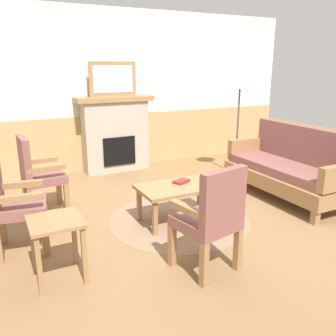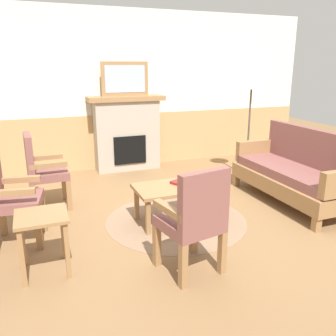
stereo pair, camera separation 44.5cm
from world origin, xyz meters
name	(u,v)px [view 1 (the left image)]	position (x,y,z in m)	size (l,w,h in m)	color
ground_plane	(181,219)	(0.00, 0.00, 0.00)	(14.00, 14.00, 0.00)	olive
wall_back	(109,93)	(0.00, 2.60, 1.31)	(7.20, 0.14, 2.70)	silver
fireplace	(115,133)	(0.00, 2.35, 0.65)	(1.30, 0.44, 1.28)	#A39989
framed_picture	(113,79)	(0.00, 2.35, 1.56)	(0.80, 0.04, 0.56)	olive
couch	(287,170)	(1.67, 0.00, 0.40)	(0.70, 1.80, 0.98)	olive
coffee_table	(179,190)	(-0.04, -0.02, 0.39)	(0.96, 0.56, 0.44)	olive
round_rug	(179,220)	(-0.04, -0.02, 0.00)	(1.67, 1.67, 0.01)	#896B51
book_on_table	(181,181)	(0.03, 0.06, 0.46)	(0.20, 0.13, 0.03)	maroon
armchair_near_fireplace	(37,172)	(-1.47, 0.96, 0.54)	(0.50, 0.50, 0.98)	olive
armchair_by_window_left	(12,200)	(-1.83, 0.09, 0.54)	(0.55, 0.55, 0.98)	olive
armchair_front_left	(212,215)	(-0.31, -1.09, 0.54)	(0.57, 0.57, 0.98)	olive
side_table	(56,232)	(-1.54, -0.60, 0.43)	(0.44, 0.44, 0.55)	olive
floor_lamp_by_couch	(240,87)	(1.74, 1.22, 1.45)	(0.36, 0.36, 1.68)	#332D28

